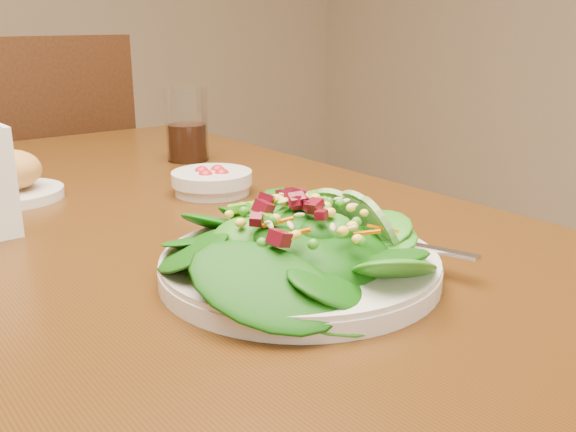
{
  "coord_description": "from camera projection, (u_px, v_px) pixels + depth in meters",
  "views": [
    {
      "loc": [
        -0.32,
        -0.79,
        1.01
      ],
      "look_at": [
        0.07,
        -0.28,
        0.81
      ],
      "focal_mm": 40.0,
      "sensor_mm": 36.0,
      "label": 1
    }
  ],
  "objects": [
    {
      "name": "dining_table",
      "position": [
        127.0,
        291.0,
        0.89
      ],
      "size": [
        0.9,
        1.4,
        0.75
      ],
      "color": "#44220B",
      "rests_on": "ground_plane"
    },
    {
      "name": "chair_far",
      "position": [
        44.0,
        208.0,
        1.75
      ],
      "size": [
        0.49,
        0.49,
        0.97
      ],
      "rotation": [
        0.0,
        0.0,
        3.24
      ],
      "color": "#391E0E",
      "rests_on": "ground_plane"
    },
    {
      "name": "salad_plate",
      "position": [
        307.0,
        247.0,
        0.67
      ],
      "size": [
        0.29,
        0.29,
        0.08
      ],
      "rotation": [
        0.0,
        0.0,
        -0.42
      ],
      "color": "silver",
      "rests_on": "dining_table"
    },
    {
      "name": "bread_plate",
      "position": [
        11.0,
        179.0,
        0.96
      ],
      "size": [
        0.15,
        0.15,
        0.08
      ],
      "color": "silver",
      "rests_on": "dining_table"
    },
    {
      "name": "tomato_bowl",
      "position": [
        212.0,
        182.0,
        0.99
      ],
      "size": [
        0.12,
        0.12,
        0.04
      ],
      "color": "silver",
      "rests_on": "dining_table"
    },
    {
      "name": "drinking_glass",
      "position": [
        187.0,
        129.0,
        1.21
      ],
      "size": [
        0.08,
        0.08,
        0.14
      ],
      "color": "silver",
      "rests_on": "dining_table"
    }
  ]
}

